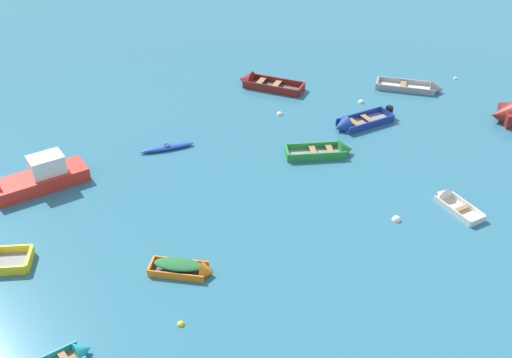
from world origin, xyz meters
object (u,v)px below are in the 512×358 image
rowboat_deep_blue_outer_left (353,124)px  mooring_buoy_between_boats_right (181,325)px  kayak_blue_outer_right (167,147)px  rowboat_white_midfield_right (449,201)px  rowboat_green_far_left (332,151)px  rowboat_orange_distant_center (189,269)px  mooring_buoy_near_foreground (396,220)px  mooring_buoy_far_field (280,115)px  motor_launch_red_near_camera (32,180)px  rowboat_maroon_back_row_right (258,83)px  mooring_buoy_midfield (361,103)px  rowboat_grey_back_row_center (424,88)px  mooring_buoy_trailing (455,79)px

rowboat_deep_blue_outer_left → mooring_buoy_between_boats_right: bearing=-121.6°
kayak_blue_outer_right → rowboat_white_midfield_right: rowboat_white_midfield_right is taller
rowboat_green_far_left → rowboat_orange_distant_center: bearing=-128.7°
rowboat_deep_blue_outer_left → rowboat_orange_distant_center: rowboat_deep_blue_outer_left is taller
rowboat_deep_blue_outer_left → mooring_buoy_near_foreground: (0.50, -9.36, -0.21)m
mooring_buoy_far_field → mooring_buoy_near_foreground: bearing=-66.6°
motor_launch_red_near_camera → mooring_buoy_between_boats_right: motor_launch_red_near_camera is taller
rowboat_maroon_back_row_right → mooring_buoy_midfield: (6.59, -2.85, -0.23)m
rowboat_green_far_left → mooring_buoy_near_foreground: (2.27, -6.27, -0.21)m
kayak_blue_outer_right → mooring_buoy_near_foreground: bearing=-31.8°
kayak_blue_outer_right → rowboat_maroon_back_row_right: size_ratio=0.67×
rowboat_grey_back_row_center → rowboat_white_midfield_right: bearing=-99.7°
mooring_buoy_far_field → mooring_buoy_between_boats_right: (-5.34, -17.57, 0.00)m
rowboat_orange_distant_center → rowboat_deep_blue_outer_left: bearing=53.3°
kayak_blue_outer_right → rowboat_maroon_back_row_right: rowboat_maroon_back_row_right is taller
rowboat_orange_distant_center → rowboat_grey_back_row_center: 23.16m
mooring_buoy_far_field → mooring_buoy_trailing: size_ratio=1.30×
rowboat_grey_back_row_center → mooring_buoy_far_field: size_ratio=12.06×
rowboat_deep_blue_outer_left → rowboat_grey_back_row_center: 7.44m
rowboat_grey_back_row_center → motor_launch_red_near_camera: bearing=-155.7°
rowboat_deep_blue_outer_left → kayak_blue_outer_right: bearing=-169.3°
mooring_buoy_between_boats_right → rowboat_deep_blue_outer_left: bearing=58.4°
mooring_buoy_trailing → mooring_buoy_between_boats_right: bearing=-129.1°
rowboat_maroon_back_row_right → mooring_buoy_far_field: (1.14, -4.25, -0.23)m
kayak_blue_outer_right → mooring_buoy_between_boats_right: size_ratio=10.31×
rowboat_deep_blue_outer_left → mooring_buoy_far_field: 4.73m
rowboat_orange_distant_center → mooring_buoy_midfield: bearing=56.4°
rowboat_grey_back_row_center → mooring_buoy_between_boats_right: rowboat_grey_back_row_center is taller
mooring_buoy_midfield → rowboat_grey_back_row_center: bearing=19.0°
mooring_buoy_far_field → mooring_buoy_between_boats_right: size_ratio=1.25×
kayak_blue_outer_right → rowboat_white_midfield_right: size_ratio=1.06×
rowboat_green_far_left → mooring_buoy_trailing: 14.04m
motor_launch_red_near_camera → mooring_buoy_trailing: size_ratio=18.47×
rowboat_white_midfield_right → mooring_buoy_trailing: 15.48m
rowboat_green_far_left → mooring_buoy_midfield: 6.95m
mooring_buoy_midfield → rowboat_white_midfield_right: bearing=-78.2°
kayak_blue_outer_right → rowboat_deep_blue_outer_left: bearing=10.7°
rowboat_grey_back_row_center → mooring_buoy_between_boats_right: bearing=-126.8°
rowboat_white_midfield_right → mooring_buoy_far_field: 12.65m
rowboat_orange_distant_center → mooring_buoy_midfield: (10.59, 15.94, -0.26)m
motor_launch_red_near_camera → mooring_buoy_between_boats_right: 12.87m
rowboat_white_midfield_right → mooring_buoy_between_boats_right: 15.21m
rowboat_maroon_back_row_right → mooring_buoy_between_boats_right: bearing=-100.9°
rowboat_deep_blue_outer_left → rowboat_green_far_left: bearing=-119.8°
rowboat_grey_back_row_center → kayak_blue_outer_right: bearing=-157.6°
rowboat_maroon_back_row_right → mooring_buoy_near_foreground: size_ratio=10.35×
rowboat_deep_blue_outer_left → motor_launch_red_near_camera: motor_launch_red_near_camera is taller
rowboat_green_far_left → rowboat_grey_back_row_center: size_ratio=0.84×
rowboat_orange_distant_center → rowboat_maroon_back_row_right: 19.22m
kayak_blue_outer_right → mooring_buoy_near_foreground: kayak_blue_outer_right is taller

